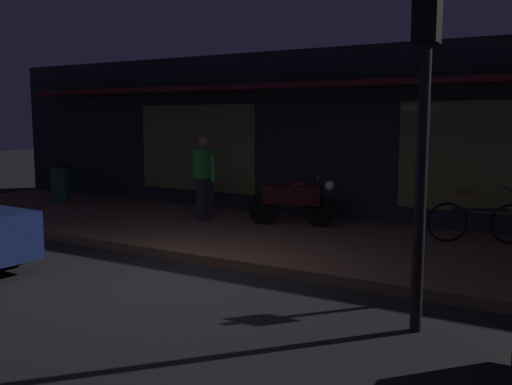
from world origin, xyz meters
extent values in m
plane|color=black|center=(0.00, 0.00, 0.00)|extent=(60.00, 60.00, 0.00)
cube|color=brown|center=(0.00, 3.00, 0.07)|extent=(18.00, 4.00, 0.15)
cube|color=black|center=(0.00, 6.40, 1.80)|extent=(18.00, 2.80, 3.60)
cube|color=brown|center=(-3.20, 4.98, 1.50)|extent=(3.20, 0.04, 2.00)
cube|color=brown|center=(3.20, 4.98, 1.50)|extent=(3.20, 0.04, 2.00)
cube|color=#591919|center=(0.00, 4.75, 2.85)|extent=(16.20, 0.50, 0.12)
cylinder|color=black|center=(-0.65, 3.71, 0.45)|extent=(0.61, 0.28, 0.60)
cylinder|color=black|center=(0.41, 4.02, 0.45)|extent=(0.61, 0.28, 0.60)
cube|color=black|center=(-0.12, 3.87, 0.73)|extent=(1.13, 0.58, 0.36)
ellipsoid|color=black|center=(0.03, 3.91, 0.93)|extent=(0.49, 0.35, 0.20)
sphere|color=#F9EDB7|center=(0.57, 4.07, 0.93)|extent=(0.18, 0.18, 0.18)
cylinder|color=gray|center=(0.38, 4.01, 1.10)|extent=(0.18, 0.54, 0.03)
torus|color=black|center=(2.77, 3.84, 0.48)|extent=(0.63, 0.29, 0.66)
torus|color=black|center=(3.70, 4.22, 0.48)|extent=(0.63, 0.29, 0.66)
cube|color=black|center=(3.23, 4.03, 0.70)|extent=(0.85, 0.38, 0.06)
cube|color=brown|center=(3.00, 3.93, 0.97)|extent=(0.22, 0.15, 0.06)
cylinder|color=black|center=(3.62, 4.19, 1.05)|extent=(0.18, 0.40, 0.02)
cube|color=#28232D|center=(-1.86, 3.44, 0.57)|extent=(0.26, 0.32, 0.85)
cube|color=#2D8C38|center=(-1.86, 3.44, 1.29)|extent=(0.30, 0.42, 0.58)
sphere|color=#8C6647|center=(-1.86, 3.44, 1.71)|extent=(0.22, 0.22, 0.22)
cylinder|color=#2D8C38|center=(-1.61, 3.38, 1.22)|extent=(0.11, 0.11, 0.52)
cylinder|color=#2D8C38|center=(-2.12, 3.50, 1.22)|extent=(0.11, 0.11, 0.52)
cylinder|color=#2D4C33|center=(-6.38, 3.68, 0.57)|extent=(0.44, 0.44, 0.85)
cylinder|color=black|center=(-6.38, 3.68, 1.04)|extent=(0.48, 0.48, 0.08)
cylinder|color=black|center=(3.29, 0.00, 1.80)|extent=(0.12, 0.12, 3.60)
cube|color=black|center=(3.29, 0.00, 3.25)|extent=(0.24, 0.24, 0.70)
cylinder|color=black|center=(-2.54, -0.53, 0.32)|extent=(0.65, 0.25, 0.64)
camera|label=1|loc=(4.73, -5.66, 2.17)|focal=39.64mm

